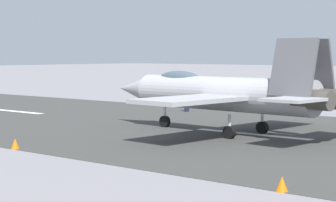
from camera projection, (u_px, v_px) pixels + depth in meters
ground_plane at (260, 135)px, 38.03m from camera, size 400.00×400.00×0.00m
runway_strip at (260, 135)px, 38.02m from camera, size 240.00×26.00×0.02m
fighter_jet at (221, 93)px, 38.66m from camera, size 17.30×14.77×5.70m
crew_person at (187, 102)px, 53.20m from camera, size 0.68×0.39×1.66m
marker_cone_near at (282, 184)px, 22.45m from camera, size 0.44×0.44×0.55m
marker_cone_mid at (15, 144)px, 32.43m from camera, size 0.44×0.44×0.55m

